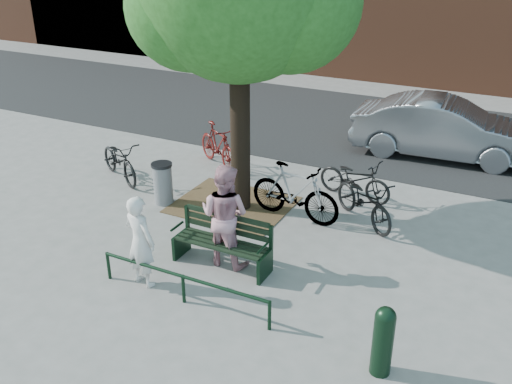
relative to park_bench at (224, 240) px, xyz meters
The scene contains 15 objects.
ground 0.49m from the park_bench, 90.00° to the right, with size 90.00×90.00×0.00m, color gray.
dirt_pit 2.39m from the park_bench, 115.24° to the left, with size 2.40×2.00×0.02m, color brown.
road 8.43m from the park_bench, 90.00° to the left, with size 40.00×7.00×0.01m, color black.
park_bench is the anchor object (origin of this frame).
guard_railing 1.28m from the park_bench, 90.00° to the right, with size 3.06×0.06×0.51m.
person_left 1.48m from the park_bench, 128.60° to the right, with size 0.58×0.38×1.60m, color silver.
person_right 0.46m from the park_bench, 96.08° to the left, with size 0.90×0.70×1.86m, color #BF838E.
bollard 3.50m from the park_bench, 23.78° to the right, with size 0.28×0.28×1.04m.
litter_bin 2.85m from the park_bench, 146.86° to the left, with size 0.45×0.45×0.91m.
bicycle_a 4.58m from the park_bench, 151.84° to the left, with size 0.64×1.83×0.96m, color black.
bicycle_b 4.57m from the park_bench, 121.58° to the left, with size 0.51×1.79×1.08m, color #500E0B.
bicycle_c 3.85m from the park_bench, 72.03° to the left, with size 0.60×1.72×0.91m, color black.
bicycle_d 2.20m from the park_bench, 79.18° to the left, with size 0.55×1.96×1.18m, color gray.
bicycle_e 3.14m from the park_bench, 57.06° to the left, with size 0.64×1.82×0.96m, color black.
parked_car 7.49m from the park_bench, 71.13° to the left, with size 1.60×4.58×1.51m, color slate.
Camera 1 is at (4.40, -7.35, 5.40)m, focal length 40.00 mm.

